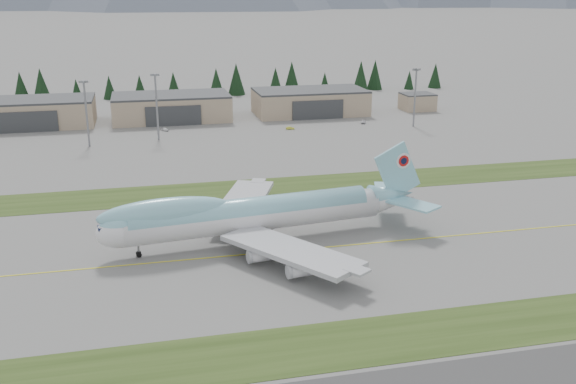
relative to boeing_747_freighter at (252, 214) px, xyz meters
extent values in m
plane|color=slate|center=(6.01, -6.73, -6.42)|extent=(7000.00, 7000.00, 0.00)
cube|color=#2B3F16|center=(6.01, -44.73, -6.42)|extent=(400.00, 14.00, 0.08)
cube|color=#2B3F16|center=(6.01, 38.27, -6.42)|extent=(400.00, 18.00, 0.08)
cube|color=yellow|center=(6.01, -6.73, -6.42)|extent=(400.00, 0.40, 0.02)
cylinder|color=silver|center=(0.73, 0.09, -0.63)|extent=(56.31, 12.94, 6.49)
cylinder|color=#83C5D7|center=(-0.26, -0.03, 0.57)|extent=(52.29, 11.98, 5.99)
ellipsoid|color=silver|center=(-27.05, -3.16, -0.63)|extent=(11.07, 7.65, 6.49)
ellipsoid|color=#83C5D7|center=(-27.05, -3.16, 0.57)|extent=(9.27, 6.48, 5.50)
ellipsoid|color=#83C5D7|center=(-18.12, -2.12, 2.47)|extent=(28.02, 8.68, 5.99)
cube|color=#0C1433|center=(-30.52, -3.57, 0.67)|extent=(2.43, 2.83, 1.29)
cone|color=silver|center=(33.47, 3.91, -0.63)|extent=(12.64, 7.71, 6.36)
cone|color=#83C5D7|center=(33.47, 3.91, 0.57)|extent=(11.59, 7.03, 5.79)
cube|color=#83C5D7|center=(34.46, 4.03, 6.16)|extent=(12.08, 2.00, 13.79)
cylinder|color=silver|center=(35.61, 4.56, 8.56)|extent=(3.59, 0.62, 3.60)
cylinder|color=red|center=(35.60, 4.66, 8.56)|extent=(2.60, 0.50, 2.60)
cylinder|color=#0C1433|center=(35.58, 4.76, 8.56)|extent=(1.51, 0.37, 1.50)
cube|color=#83C5D7|center=(34.76, 10.10, -0.03)|extent=(9.15, 12.32, 0.46)
cube|color=#83C5D7|center=(36.15, -1.81, -0.03)|extent=(10.87, 12.50, 0.46)
cube|color=#ABADB3|center=(0.80, 16.69, -2.43)|extent=(19.74, 31.37, 1.00)
cube|color=#ABADB3|center=(4.63, -16.05, -2.43)|extent=(24.85, 30.04, 1.00)
cylinder|color=silver|center=(-3.30, 12.19, -4.33)|extent=(5.45, 3.08, 2.50)
cylinder|color=silver|center=(0.49, 21.98, -4.33)|extent=(5.45, 3.08, 2.50)
cylinder|color=silver|center=(-0.40, -12.62, -4.33)|extent=(5.45, 3.08, 2.50)
cylinder|color=silver|center=(5.54, -21.28, -4.33)|extent=(5.45, 3.08, 2.50)
cylinder|color=gray|center=(-24.07, -2.81, -5.22)|extent=(0.49, 0.49, 2.40)
cylinder|color=gray|center=(-1.11, 2.89, -5.12)|extent=(0.62, 0.62, 2.60)
cylinder|color=gray|center=(-0.41, -3.07, -5.12)|extent=(0.62, 0.62, 2.60)
cylinder|color=gray|center=(3.86, 3.47, -5.12)|extent=(0.62, 0.62, 2.60)
cylinder|color=gray|center=(4.55, -2.49, -5.12)|extent=(0.62, 0.62, 2.60)
cylinder|color=black|center=(-24.03, -3.21, -5.87)|extent=(1.13, 0.47, 1.10)
cylinder|color=black|center=(-24.12, -2.42, -5.87)|extent=(1.13, 0.47, 1.10)
cylinder|color=black|center=(-1.11, 2.89, -5.82)|extent=(1.25, 0.64, 1.20)
cylinder|color=black|center=(-0.41, -3.07, -5.82)|extent=(1.25, 0.64, 1.20)
cylinder|color=black|center=(3.86, 3.47, -5.82)|extent=(1.25, 0.64, 1.20)
cylinder|color=black|center=(4.55, -2.49, -5.82)|extent=(1.25, 0.64, 1.20)
cube|color=tan|center=(-63.99, 143.27, -1.42)|extent=(48.00, 26.00, 10.00)
cube|color=#333638|center=(-63.99, 143.27, 3.98)|extent=(48.00, 26.00, 0.80)
cube|color=#333638|center=(-63.99, 129.97, -2.42)|extent=(22.08, 0.60, 8.00)
cube|color=tan|center=(-8.99, 143.27, -1.42)|extent=(48.00, 26.00, 10.00)
cube|color=#333638|center=(-8.99, 143.27, 3.98)|extent=(48.00, 26.00, 0.80)
cube|color=#333638|center=(-8.99, 129.97, -2.42)|extent=(22.08, 0.60, 8.00)
cube|color=tan|center=(51.01, 143.27, -1.42)|extent=(48.00, 26.00, 10.00)
cube|color=#333638|center=(51.01, 143.27, 3.98)|extent=(48.00, 26.00, 0.80)
cube|color=#333638|center=(51.01, 129.97, -2.42)|extent=(22.08, 0.60, 8.00)
cube|color=tan|center=(101.01, 141.27, -2.92)|extent=(14.00, 12.00, 7.00)
cube|color=#333638|center=(101.01, 141.27, 0.88)|extent=(14.00, 12.00, 0.60)
cylinder|color=gray|center=(-39.87, 100.68, 4.60)|extent=(0.70, 0.70, 22.05)
cube|color=gray|center=(-39.87, 100.68, 16.03)|extent=(3.20, 3.20, 0.80)
cylinder|color=gray|center=(-15.92, 105.95, 5.10)|extent=(0.70, 0.70, 23.06)
cube|color=gray|center=(-15.92, 105.95, 17.03)|extent=(3.20, 3.20, 0.80)
cylinder|color=gray|center=(84.21, 106.97, 4.67)|extent=(0.70, 0.70, 22.18)
cube|color=gray|center=(84.21, 106.97, 16.16)|extent=(3.20, 3.20, 0.80)
imported|color=silver|center=(-12.98, 120.96, -6.42)|extent=(3.10, 3.70, 1.19)
imported|color=gold|center=(34.90, 112.63, -6.42)|extent=(3.50, 1.63, 1.11)
imported|color=#A9A8AD|center=(66.83, 117.46, -6.42)|extent=(3.11, 4.57, 1.23)
cone|color=black|center=(-77.45, 204.92, 0.99)|extent=(8.30, 8.30, 14.82)
cone|color=black|center=(-67.72, 202.41, 1.84)|extent=(9.25, 9.25, 16.52)
cone|color=black|center=(-51.53, 201.98, -1.00)|extent=(6.07, 6.07, 10.85)
cone|color=black|center=(-36.06, 204.92, -0.56)|extent=(6.57, 6.57, 11.73)
cone|color=black|center=(-21.23, 202.90, -0.45)|extent=(6.69, 6.69, 11.95)
cone|color=black|center=(-4.17, 209.25, -0.34)|extent=(6.81, 6.81, 12.16)
cone|color=black|center=(17.11, 201.82, 0.75)|extent=(8.03, 8.03, 14.35)
cone|color=black|center=(27.89, 204.67, 1.71)|extent=(9.11, 9.11, 16.28)
cone|color=black|center=(48.39, 203.17, 0.48)|extent=(7.73, 7.73, 13.80)
cone|color=black|center=(57.78, 205.88, 1.75)|extent=(9.15, 9.15, 16.35)
cone|color=black|center=(75.00, 202.34, -1.07)|extent=(6.00, 6.00, 10.72)
cone|color=black|center=(94.80, 201.30, 1.73)|extent=(9.13, 9.13, 16.30)
cone|color=black|center=(104.83, 206.66, 1.60)|extent=(8.99, 8.99, 16.05)
cone|color=black|center=(123.53, 202.83, -1.35)|extent=(5.68, 5.68, 10.14)
cone|color=black|center=(139.75, 204.73, 0.40)|extent=(7.64, 7.64, 13.65)
camera|label=1|loc=(-21.77, -127.45, 45.42)|focal=40.00mm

